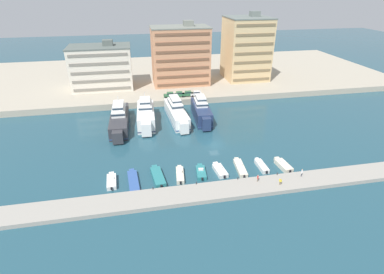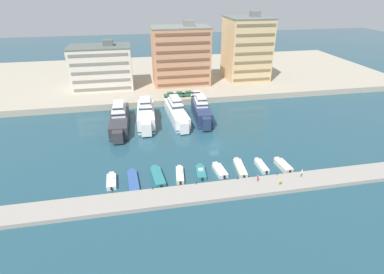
{
  "view_description": "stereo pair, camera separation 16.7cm",
  "coord_description": "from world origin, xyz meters",
  "views": [
    {
      "loc": [
        -18.89,
        -66.31,
        37.45
      ],
      "look_at": [
        -5.85,
        0.63,
        2.5
      ],
      "focal_mm": 28.0,
      "sensor_mm": 36.0,
      "label": 1
    },
    {
      "loc": [
        -18.73,
        -66.34,
        37.45
      ],
      "look_at": [
        -5.85,
        0.63,
        2.5
      ],
      "focal_mm": 28.0,
      "sensor_mm": 36.0,
      "label": 2
    }
  ],
  "objects": [
    {
      "name": "motorboat_blue_left",
      "position": [
        -21.13,
        -12.95,
        0.38
      ],
      "size": [
        2.53,
        8.75,
        0.83
      ],
      "color": "#33569E",
      "rests_on": "ground"
    },
    {
      "name": "pier_dock",
      "position": [
        0.0,
        -19.86,
        0.44
      ],
      "size": [
        120.0,
        5.68,
        0.88
      ],
      "primitive_type": "cube",
      "color": "#9E998E",
      "rests_on": "ground"
    },
    {
      "name": "yacht_charcoal_far_left",
      "position": [
        -24.38,
        16.14,
        2.45
      ],
      "size": [
        5.43,
        22.83,
        8.46
      ],
      "color": "#333338",
      "rests_on": "ground"
    },
    {
      "name": "motorboat_cream_far_right",
      "position": [
        12.63,
        -13.48,
        0.56
      ],
      "size": [
        2.48,
        6.21,
        1.53
      ],
      "color": "beige",
      "rests_on": "ground"
    },
    {
      "name": "motorboat_teal_mid_left",
      "position": [
        -15.93,
        -12.58,
        0.55
      ],
      "size": [
        2.91,
        8.17,
        1.1
      ],
      "color": "teal",
      "rests_on": "ground"
    },
    {
      "name": "car_green_left",
      "position": [
        -4.24,
        32.82,
        3.08
      ],
      "size": [
        4.22,
        2.18,
        1.8
      ],
      "color": "#2D6642",
      "rests_on": "quay_promenade"
    },
    {
      "name": "car_green_mid_left",
      "position": [
        -1.06,
        32.8,
        3.08
      ],
      "size": [
        4.15,
        2.03,
        1.8
      ],
      "color": "#2D6642",
      "rests_on": "quay_promenade"
    },
    {
      "name": "motorboat_cream_center_left",
      "position": [
        -11.11,
        -12.69,
        0.5
      ],
      "size": [
        2.24,
        6.65,
        1.44
      ],
      "color": "beige",
      "rests_on": "ground"
    },
    {
      "name": "yacht_white_left",
      "position": [
        -16.65,
        17.19,
        2.71
      ],
      "size": [
        5.73,
        19.63,
        8.96
      ],
      "color": "white",
      "rests_on": "ground"
    },
    {
      "name": "quay_promenade",
      "position": [
        0.0,
        64.78,
        1.05
      ],
      "size": [
        180.0,
        70.0,
        2.1
      ],
      "primitive_type": "cube",
      "color": "#ADA38E",
      "rests_on": "ground"
    },
    {
      "name": "motorboat_white_far_left",
      "position": [
        -25.61,
        -12.32,
        0.49
      ],
      "size": [
        2.11,
        6.1,
        1.31
      ],
      "color": "white",
      "rests_on": "ground"
    },
    {
      "name": "bollard_west",
      "position": [
        -17.3,
        -17.27,
        1.2
      ],
      "size": [
        0.2,
        0.2,
        0.61
      ],
      "color": "#2D2D33",
      "rests_on": "pier_dock"
    },
    {
      "name": "car_white_center_left",
      "position": [
        1.85,
        32.37,
        3.08
      ],
      "size": [
        4.18,
        2.09,
        1.8
      ],
      "color": "white",
      "rests_on": "quay_promenade"
    },
    {
      "name": "bollard_east",
      "position": [
        9.32,
        -17.27,
        1.2
      ],
      "size": [
        0.2,
        0.2,
        0.61
      ],
      "color": "#2D2D33",
      "rests_on": "pier_dock"
    },
    {
      "name": "bollard_east_mid",
      "position": [
        0.45,
        -17.27,
        1.2
      ],
      "size": [
        0.2,
        0.2,
        0.61
      ],
      "color": "#2D2D33",
      "rests_on": "pier_dock"
    },
    {
      "name": "bollard_west_mid",
      "position": [
        -8.43,
        -17.27,
        1.2
      ],
      "size": [
        0.2,
        0.2,
        0.61
      ],
      "color": "#2D2D33",
      "rests_on": "pier_dock"
    },
    {
      "name": "apartment_block_far_left",
      "position": [
        -30.72,
        48.77,
        9.92
      ],
      "size": [
        22.19,
        13.51,
        17.53
      ],
      "color": "silver",
      "rests_on": "quay_promenade"
    },
    {
      "name": "pedestrian_mid_deck",
      "position": [
        4.23,
        -18.75,
        1.84
      ],
      "size": [
        0.36,
        0.6,
        1.63
      ],
      "color": "#7A6B56",
      "rests_on": "pier_dock"
    },
    {
      "name": "motorboat_cream_mid_right",
      "position": [
        2.7,
        -12.43,
        0.46
      ],
      "size": [
        2.4,
        7.82,
        1.36
      ],
      "color": "beige",
      "rests_on": "ground"
    },
    {
      "name": "car_green_far_left",
      "position": [
        -7.5,
        32.78,
        3.08
      ],
      "size": [
        4.14,
        2.01,
        1.8
      ],
      "color": "#2D6642",
      "rests_on": "quay_promenade"
    },
    {
      "name": "motorboat_white_right",
      "position": [
        7.7,
        -12.72,
        0.51
      ],
      "size": [
        1.64,
        6.09,
        1.44
      ],
      "color": "white",
      "rests_on": "ground"
    },
    {
      "name": "ground_plane",
      "position": [
        0.0,
        0.0,
        0.0
      ],
      "size": [
        400.0,
        400.0,
        0.0
      ],
      "primitive_type": "plane",
      "color": "#234C5B"
    },
    {
      "name": "pedestrian_near_edge",
      "position": [
        8.3,
        -20.72,
        1.8
      ],
      "size": [
        0.43,
        0.48,
        1.56
      ],
      "color": "#7A6B56",
      "rests_on": "pier_dock"
    },
    {
      "name": "pedestrian_far_side",
      "position": [
        14.15,
        -18.74,
        1.91
      ],
      "size": [
        0.45,
        0.58,
        1.74
      ],
      "color": "#282D3D",
      "rests_on": "pier_dock"
    },
    {
      "name": "apartment_block_mid_left",
      "position": [
        26.35,
        51.33,
        14.19
      ],
      "size": [
        16.73,
        17.16,
        26.07
      ],
      "color": "#E0BC84",
      "rests_on": "quay_promenade"
    },
    {
      "name": "motorboat_white_center_right",
      "position": [
        -2.14,
        -12.66,
        0.5
      ],
      "size": [
        2.52,
        6.1,
        1.52
      ],
      "color": "white",
      "rests_on": "ground"
    },
    {
      "name": "yacht_navy_center_left",
      "position": [
        0.27,
        17.04,
        2.64
      ],
      "size": [
        5.35,
        18.92,
        8.7
      ],
      "color": "navy",
      "rests_on": "ground"
    },
    {
      "name": "motorboat_teal_center",
      "position": [
        -6.39,
        -12.48,
        0.44
      ],
      "size": [
        2.54,
        6.08,
        1.27
      ],
      "color": "teal",
      "rests_on": "ground"
    },
    {
      "name": "yacht_white_mid_left",
      "position": [
        -7.35,
        18.07,
        2.49
      ],
      "size": [
        5.59,
        22.13,
        8.47
      ],
      "color": "white",
      "rests_on": "ground"
    },
    {
      "name": "apartment_block_left",
      "position": [
        -1.05,
        48.67,
        12.91
      ],
      "size": [
        21.75,
        12.98,
        23.5
      ],
      "color": "tan",
      "rests_on": "quay_promenade"
    }
  ]
}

